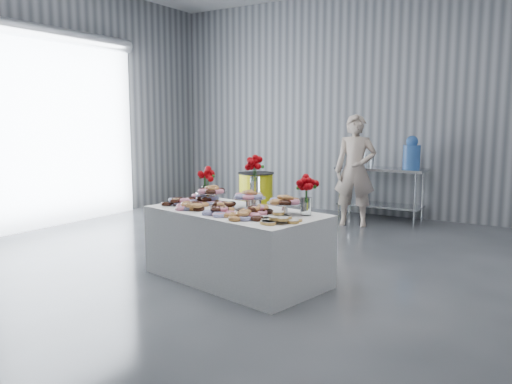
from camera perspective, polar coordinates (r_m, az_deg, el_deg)
ground at (r=5.55m, az=-3.83°, el=-9.62°), size 9.00×9.00×0.00m
room_walls at (r=5.59m, az=-6.06°, el=17.86°), size 8.04×9.04×4.02m
display_table at (r=5.35m, az=-2.32°, el=-6.08°), size 2.06×1.36×0.75m
prep_table at (r=8.87m, az=14.09°, el=0.91°), size 1.50×0.60×0.90m
donut_mounds at (r=5.23m, az=-2.65°, el=-1.73°), size 1.93×1.14×0.09m
cake_stand_left at (r=5.75m, az=-5.12°, el=0.10°), size 0.36×0.36×0.17m
cake_stand_mid at (r=5.32m, az=-0.82°, el=-0.51°), size 0.36×0.36×0.17m
cake_stand_right at (r=4.99m, az=3.31°, el=-1.09°), size 0.36×0.36×0.17m
danish_pile at (r=4.65m, az=2.81°, el=-2.81°), size 0.48×0.48×0.11m
bouquet_left at (r=5.95m, az=-5.70°, el=1.87°), size 0.26×0.26×0.42m
bouquet_right at (r=4.99m, az=5.75°, el=0.70°), size 0.26×0.26×0.42m
bouquet_center at (r=5.51m, az=-0.13°, el=2.29°), size 0.26×0.26×0.57m
water_jug at (r=8.68m, az=17.36°, el=4.16°), size 0.28×0.28×0.55m
drink_bottles at (r=8.83m, az=12.00°, el=3.66°), size 0.54×0.08×0.27m
person at (r=8.22m, az=11.27°, el=2.42°), size 0.75×0.59×1.80m
trash_barrel at (r=8.70m, az=0.00°, el=-0.40°), size 0.63×0.63×0.81m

